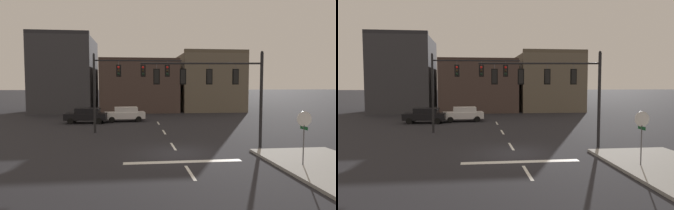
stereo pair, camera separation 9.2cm
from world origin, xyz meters
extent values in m
plane|color=#232328|center=(0.00, 0.00, 0.00)|extent=(400.00, 400.00, 0.00)
cube|color=gray|center=(7.01, -4.00, 0.07)|extent=(5.00, 8.00, 0.15)
cube|color=silver|center=(0.00, -2.00, 0.00)|extent=(6.40, 0.50, 0.01)
cube|color=silver|center=(0.00, -4.00, 0.00)|extent=(0.16, 2.40, 0.01)
cube|color=silver|center=(0.00, 2.00, 0.00)|extent=(0.16, 2.40, 0.01)
cube|color=silver|center=(0.00, 8.00, 0.00)|extent=(0.16, 2.40, 0.01)
cube|color=silver|center=(0.00, 14.00, 0.00)|extent=(0.16, 2.40, 0.01)
cylinder|color=black|center=(5.72, 1.18, 3.09)|extent=(0.20, 0.20, 6.18)
cylinder|color=black|center=(1.79, 1.58, 5.51)|extent=(7.87, 0.91, 0.12)
sphere|color=black|center=(5.72, 1.18, 6.23)|extent=(0.18, 0.18, 0.18)
cylinder|color=#56565B|center=(4.01, 1.35, 5.28)|extent=(0.03, 0.03, 0.35)
cube|color=black|center=(4.01, 1.35, 4.65)|extent=(0.32, 0.27, 0.90)
sphere|color=red|center=(4.02, 1.48, 4.93)|extent=(0.20, 0.20, 0.20)
sphere|color=#2D2314|center=(4.02, 1.48, 4.65)|extent=(0.20, 0.20, 0.20)
sphere|color=black|center=(4.02, 1.48, 4.37)|extent=(0.20, 0.20, 0.20)
cube|color=black|center=(4.01, 1.33, 4.65)|extent=(0.42, 0.07, 1.02)
cylinder|color=#56565B|center=(2.30, 1.53, 5.28)|extent=(0.03, 0.03, 0.35)
cube|color=black|center=(2.30, 1.53, 4.65)|extent=(0.32, 0.27, 0.90)
sphere|color=red|center=(2.31, 1.66, 4.93)|extent=(0.20, 0.20, 0.20)
sphere|color=#2D2314|center=(2.31, 1.66, 4.65)|extent=(0.20, 0.20, 0.20)
sphere|color=black|center=(2.31, 1.66, 4.37)|extent=(0.20, 0.20, 0.20)
cube|color=black|center=(2.30, 1.51, 4.65)|extent=(0.42, 0.07, 1.02)
cylinder|color=#56565B|center=(0.59, 1.70, 5.28)|extent=(0.03, 0.03, 0.35)
cube|color=black|center=(0.59, 1.70, 4.65)|extent=(0.32, 0.27, 0.90)
sphere|color=red|center=(0.60, 1.83, 4.93)|extent=(0.20, 0.20, 0.20)
sphere|color=#2D2314|center=(0.60, 1.83, 4.65)|extent=(0.20, 0.20, 0.20)
sphere|color=black|center=(0.60, 1.83, 4.37)|extent=(0.20, 0.20, 0.20)
cube|color=black|center=(0.59, 1.68, 4.65)|extent=(0.42, 0.07, 1.02)
cylinder|color=#56565B|center=(-1.12, 1.87, 5.28)|extent=(0.03, 0.03, 0.35)
cube|color=black|center=(-1.12, 1.87, 4.65)|extent=(0.32, 0.27, 0.90)
sphere|color=red|center=(-1.10, 2.00, 4.93)|extent=(0.20, 0.20, 0.20)
sphere|color=#2D2314|center=(-1.10, 2.00, 4.65)|extent=(0.20, 0.20, 0.20)
sphere|color=black|center=(-1.10, 2.00, 4.37)|extent=(0.20, 0.20, 0.20)
cube|color=black|center=(-1.12, 1.85, 4.65)|extent=(0.42, 0.07, 1.02)
cylinder|color=black|center=(-5.91, 8.33, 3.32)|extent=(0.20, 0.20, 6.63)
cylinder|color=black|center=(-2.20, 8.12, 6.16)|extent=(7.44, 0.56, 0.12)
sphere|color=black|center=(-5.91, 8.33, 6.68)|extent=(0.18, 0.18, 0.18)
cylinder|color=#56565B|center=(-3.85, 8.21, 5.93)|extent=(0.03, 0.03, 0.35)
cube|color=black|center=(-3.85, 8.21, 5.30)|extent=(0.31, 0.26, 0.90)
sphere|color=red|center=(-3.85, 8.08, 5.58)|extent=(0.20, 0.20, 0.20)
sphere|color=#2D2314|center=(-3.85, 8.08, 5.30)|extent=(0.20, 0.20, 0.20)
sphere|color=black|center=(-3.85, 8.08, 5.02)|extent=(0.20, 0.20, 0.20)
cube|color=black|center=(-3.85, 8.23, 5.30)|extent=(0.42, 0.05, 1.02)
cylinder|color=#56565B|center=(-1.78, 8.09, 5.93)|extent=(0.03, 0.03, 0.35)
cube|color=black|center=(-1.78, 8.09, 5.30)|extent=(0.31, 0.26, 0.90)
sphere|color=red|center=(-1.79, 7.96, 5.58)|extent=(0.20, 0.20, 0.20)
sphere|color=#2D2314|center=(-1.79, 7.96, 5.30)|extent=(0.20, 0.20, 0.20)
sphere|color=black|center=(-1.79, 7.96, 5.02)|extent=(0.20, 0.20, 0.20)
cube|color=black|center=(-1.78, 8.11, 5.30)|extent=(0.42, 0.05, 1.02)
cylinder|color=#56565B|center=(0.28, 7.97, 5.93)|extent=(0.03, 0.03, 0.35)
cube|color=black|center=(0.28, 7.97, 5.30)|extent=(0.31, 0.26, 0.90)
sphere|color=red|center=(0.27, 7.84, 5.58)|extent=(0.20, 0.20, 0.20)
sphere|color=#2D2314|center=(0.27, 7.84, 5.30)|extent=(0.20, 0.20, 0.20)
sphere|color=black|center=(0.27, 7.84, 5.02)|extent=(0.20, 0.20, 0.20)
cube|color=black|center=(0.28, 7.99, 5.30)|extent=(0.42, 0.05, 1.02)
cylinder|color=#56565B|center=(5.76, -3.80, 1.07)|extent=(0.06, 0.06, 2.15)
cylinder|color=white|center=(5.76, -3.80, 2.45)|extent=(0.76, 0.03, 0.76)
cylinder|color=#B21414|center=(5.76, -3.78, 2.45)|extent=(0.68, 0.03, 0.68)
cube|color=#19592D|center=(5.76, -3.80, 2.00)|extent=(0.02, 0.64, 0.16)
cube|color=black|center=(-7.63, 14.97, 0.70)|extent=(4.52, 2.12, 0.70)
cube|color=black|center=(-7.48, 14.96, 1.33)|extent=(2.58, 1.78, 0.56)
cube|color=#2D3842|center=(-8.24, 15.01, 1.31)|extent=(0.36, 1.53, 0.47)
cube|color=#2D3842|center=(-6.31, 14.87, 1.31)|extent=(0.33, 1.53, 0.46)
cylinder|color=black|center=(-9.14, 14.23, 0.32)|extent=(0.65, 0.27, 0.64)
cylinder|color=black|center=(-9.01, 15.92, 0.32)|extent=(0.65, 0.27, 0.64)
cylinder|color=black|center=(-6.24, 14.01, 0.32)|extent=(0.65, 0.27, 0.64)
cylinder|color=black|center=(-6.12, 15.71, 0.32)|extent=(0.65, 0.27, 0.64)
sphere|color=silver|center=(-9.84, 14.56, 0.75)|extent=(0.16, 0.16, 0.16)
sphere|color=silver|center=(-9.76, 15.71, 0.75)|extent=(0.16, 0.16, 0.16)
cube|color=maroon|center=(-5.45, 14.81, 0.78)|extent=(0.14, 1.37, 0.12)
cube|color=silver|center=(-3.60, 15.98, 0.70)|extent=(4.56, 2.24, 0.70)
cube|color=silver|center=(-3.45, 15.99, 1.33)|extent=(2.62, 1.85, 0.56)
cube|color=#2D3842|center=(-4.21, 15.91, 1.31)|extent=(0.40, 1.54, 0.47)
cube|color=#2D3842|center=(-2.28, 16.11, 1.31)|extent=(0.37, 1.53, 0.46)
cylinder|color=black|center=(-4.95, 14.98, 0.32)|extent=(0.66, 0.28, 0.64)
cylinder|color=black|center=(-5.13, 16.67, 0.32)|extent=(0.66, 0.28, 0.64)
cylinder|color=black|center=(-2.06, 15.28, 0.32)|extent=(0.66, 0.28, 0.64)
cylinder|color=black|center=(-2.24, 16.97, 0.32)|extent=(0.66, 0.28, 0.64)
sphere|color=silver|center=(-5.71, 15.18, 0.75)|extent=(0.16, 0.16, 0.16)
sphere|color=silver|center=(-5.82, 16.33, 0.75)|extent=(0.16, 0.16, 0.16)
cube|color=maroon|center=(-1.43, 16.20, 0.78)|extent=(0.18, 1.36, 0.12)
cube|color=#38383D|center=(-12.76, 29.28, 5.45)|extent=(8.47, 9.82, 10.90)
cube|color=#2B2B30|center=(-12.76, 24.67, 11.15)|extent=(8.47, 0.60, 0.50)
cube|color=#473833|center=(-1.66, 31.34, 3.67)|extent=(11.36, 13.94, 7.34)
cube|color=#3A2B26|center=(-1.66, 24.67, 7.59)|extent=(11.36, 0.60, 0.50)
cube|color=#665B4C|center=(9.34, 31.34, 4.32)|extent=(9.46, 13.95, 8.64)
cube|color=brown|center=(9.34, 24.67, 8.89)|extent=(9.46, 0.60, 0.50)
camera|label=1|loc=(-2.64, -17.63, 4.17)|focal=32.04mm
camera|label=2|loc=(-2.55, -17.64, 4.17)|focal=32.04mm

